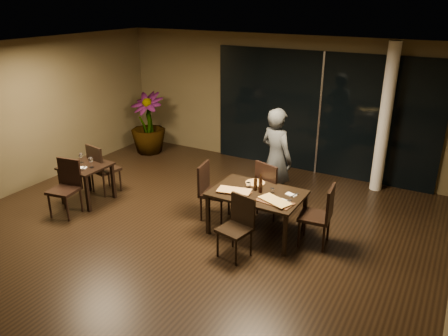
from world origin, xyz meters
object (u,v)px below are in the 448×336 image
chair_main_right (321,213)px  chair_main_far (270,186)px  side_table (86,171)px  chair_side_near (67,184)px  bottle_a (255,183)px  chair_main_near (238,223)px  main_table (257,196)px  bottle_b (261,185)px  chair_main_left (210,188)px  chair_side_far (101,167)px  bottle_c (260,182)px  diner (276,159)px  potted_plant (148,123)px

chair_main_right → chair_main_far: bearing=-121.3°
side_table → chair_side_near: size_ratio=0.78×
bottle_a → chair_main_near: bearing=-82.9°
main_table → chair_main_far: chair_main_far is taller
chair_main_right → bottle_b: 1.06m
chair_main_left → chair_side_far: 2.45m
chair_main_left → bottle_c: size_ratio=3.64×
side_table → chair_main_far: chair_main_far is taller
chair_side_far → bottle_b: chair_side_far is taller
chair_side_far → bottle_b: 3.47m
diner → bottle_b: size_ratio=6.95×
chair_side_near → side_table: bearing=87.1°
chair_main_left → bottle_c: (0.97, 0.01, 0.32)m
chair_main_left → bottle_a: bearing=-101.8°
side_table → chair_main_near: chair_main_near is taller
potted_plant → bottle_a: size_ratio=5.65×
bottle_c → bottle_a: bearing=-141.8°
chair_main_far → chair_main_left: chair_main_far is taller
chair_main_far → chair_main_right: chair_main_far is taller
chair_side_far → potted_plant: (-0.76, 2.45, 0.19)m
chair_main_right → potted_plant: (-5.23, 2.22, 0.19)m
chair_main_near → chair_main_left: size_ratio=0.94×
main_table → bottle_c: 0.24m
chair_main_right → diner: diner is taller
diner → bottle_b: 1.09m
side_table → potted_plant: size_ratio=0.52×
chair_side_near → potted_plant: 3.50m
side_table → diner: bearing=26.1°
chair_main_near → chair_side_near: size_ratio=0.94×
chair_main_near → bottle_c: size_ratio=3.42×
chair_main_far → bottle_a: 0.67m
bottle_b → potted_plant: bearing=151.1°
main_table → diner: (-0.14, 1.09, 0.28)m
main_table → chair_side_far: bearing=-178.4°
bottle_a → chair_side_far: bearing=-177.4°
diner → bottle_a: bearing=114.6°
chair_side_near → chair_main_near: bearing=-4.2°
chair_side_near → potted_plant: (-0.83, 3.40, 0.19)m
potted_plant → main_table: bearing=-29.4°
side_table → chair_side_far: bearing=91.6°
bottle_b → bottle_a: bearing=166.0°
chair_main_near → chair_main_right: 1.35m
potted_plant → bottle_a: potted_plant is taller
chair_side_near → bottle_b: bearing=8.3°
chair_main_right → chair_side_near: chair_main_right is taller
side_table → bottle_c: bearing=10.1°
chair_side_near → bottle_c: size_ratio=3.65×
chair_main_left → chair_side_near: 2.63m
chair_main_near → bottle_a: 0.88m
chair_main_far → chair_side_near: chair_main_far is taller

